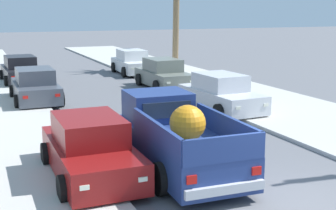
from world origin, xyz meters
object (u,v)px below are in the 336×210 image
car_left_mid (90,150)px  car_left_far (21,71)px  car_left_near (163,74)px  car_right_near (132,63)px  car_right_far (35,87)px  car_right_mid (221,94)px  pickup_truck (176,138)px

car_left_mid → car_left_far: size_ratio=0.99×
car_left_mid → car_left_near: bearing=60.1°
car_left_far → car_right_near: bearing=9.8°
car_right_near → car_left_far: (-6.99, -1.20, 0.00)m
car_right_near → car_left_mid: same height
car_left_near → car_left_far: (-6.78, 4.55, 0.00)m
car_right_near → car_right_far: same height
car_right_mid → car_left_far: same height
car_right_near → car_right_mid: bearing=-91.2°
car_left_far → pickup_truck: bearing=-82.1°
car_left_near → car_left_mid: same height
pickup_truck → car_left_far: pickup_truck is taller
car_left_near → car_right_near: same height
pickup_truck → car_right_far: bearing=102.2°
car_left_far → car_right_far: bearing=-89.6°
car_right_mid → car_right_far: 8.23m
pickup_truck → car_right_far: 10.60m
car_right_near → car_right_mid: size_ratio=0.99×
pickup_truck → car_right_near: 18.20m
car_left_mid → car_right_mid: (6.67, 5.40, 0.00)m
car_right_mid → car_right_far: bearing=144.3°
car_right_mid → car_left_far: (-6.73, 10.83, 0.00)m
pickup_truck → car_left_near: 12.65m
car_left_near → car_right_mid: size_ratio=0.99×
car_right_mid → car_right_near: bearing=88.8°
car_left_mid → car_right_far: 10.21m
car_left_far → car_right_mid: bearing=-58.1°
car_right_near → car_right_far: (-6.95, -7.23, 0.00)m
car_right_mid → car_left_far: 12.75m
car_left_near → car_left_mid: size_ratio=1.00×
car_left_near → car_right_far: bearing=-167.7°
car_left_near → car_right_near: bearing=87.9°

